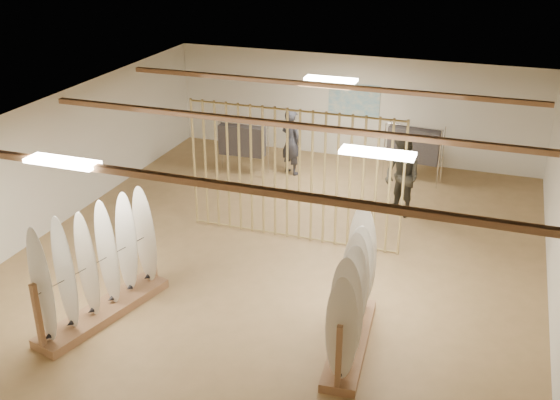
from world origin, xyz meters
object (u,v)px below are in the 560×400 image
(clothing_rack_a, at_px, (242,140))
(shopper_a, at_px, (291,137))
(shopper_b, at_px, (402,172))
(rack_right, at_px, (351,311))
(rack_left, at_px, (100,279))
(clothing_rack_b, at_px, (414,145))

(clothing_rack_a, distance_m, shopper_a, 1.26)
(shopper_b, bearing_deg, rack_right, -50.84)
(rack_left, distance_m, clothing_rack_a, 6.83)
(shopper_a, bearing_deg, shopper_b, 178.62)
(shopper_a, bearing_deg, rack_right, 141.03)
(rack_left, relative_size, shopper_b, 1.28)
(rack_left, height_order, clothing_rack_a, rack_left)
(clothing_rack_b, xyz_separation_m, shopper_a, (-3.03, -0.49, 0.01))
(rack_left, bearing_deg, shopper_b, 69.04)
(rack_left, height_order, rack_right, rack_left)
(clothing_rack_a, xyz_separation_m, shopper_b, (4.28, -1.15, 0.13))
(rack_right, distance_m, clothing_rack_a, 7.67)
(clothing_rack_b, xyz_separation_m, shopper_b, (0.05, -2.05, 0.06))
(clothing_rack_a, bearing_deg, shopper_b, -17.15)
(rack_left, xyz_separation_m, rack_right, (4.12, 0.55, -0.05))
(clothing_rack_a, bearing_deg, rack_left, -89.75)
(shopper_a, xyz_separation_m, shopper_b, (3.09, -1.56, 0.05))
(rack_right, relative_size, clothing_rack_a, 1.77)
(clothing_rack_b, distance_m, shopper_b, 2.05)
(clothing_rack_b, bearing_deg, shopper_b, -81.68)
(clothing_rack_a, relative_size, shopper_a, 0.70)
(rack_right, height_order, shopper_b, shopper_b)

